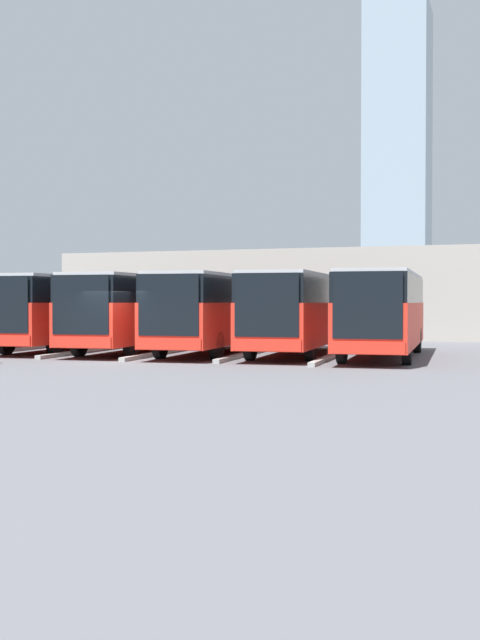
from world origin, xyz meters
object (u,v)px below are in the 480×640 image
object	(u,v)px
bus_0	(383,310)
bus_3	(139,310)
bus_4	(69,309)
bus_1	(298,310)
bus_2	(215,310)
bus_5	(2,309)

from	to	relation	value
bus_0	bus_3	world-z (taller)	same
bus_4	bus_1	bearing A→B (deg)	177.16
bus_2	bus_3	size ratio (longest dim) A/B	1.00
bus_5	bus_2	bearing A→B (deg)	175.92
bus_1	bus_3	world-z (taller)	same
bus_1	bus_3	bearing A→B (deg)	-1.09
bus_1	bus_5	distance (m)	13.75
bus_2	bus_4	xyz separation A→B (m)	(6.87, -0.14, 0.00)
bus_2	bus_4	size ratio (longest dim) A/B	1.00
bus_0	bus_2	xyz separation A→B (m)	(6.87, -0.03, 0.00)
bus_0	bus_2	world-z (taller)	same
bus_0	bus_2	size ratio (longest dim) A/B	1.00
bus_5	bus_0	bearing A→B (deg)	175.92
bus_2	bus_5	bearing A→B (deg)	-4.08
bus_1	bus_5	world-z (taller)	same
bus_2	bus_4	distance (m)	6.87
bus_0	bus_5	world-z (taller)	same
bus_0	bus_5	size ratio (longest dim) A/B	1.00
bus_0	bus_5	bearing A→B (deg)	-4.08
bus_1	bus_5	size ratio (longest dim) A/B	1.00
bus_4	bus_5	bearing A→B (deg)	-2.27
bus_0	bus_3	bearing A→B (deg)	-3.94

